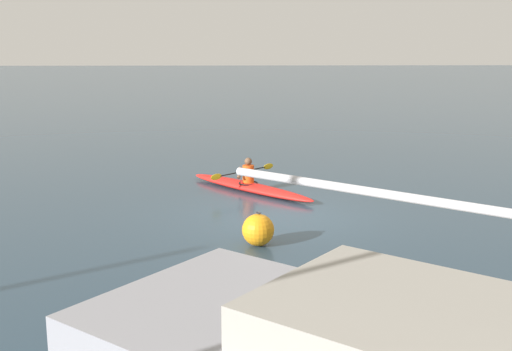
{
  "coord_description": "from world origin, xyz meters",
  "views": [
    {
      "loc": [
        0.97,
        15.32,
        4.33
      ],
      "look_at": [
        0.63,
        1.8,
        1.42
      ],
      "focal_mm": 46.14,
      "sensor_mm": 36.0,
      "label": 1
    }
  ],
  "objects": [
    {
      "name": "ground_plane",
      "position": [
        0.0,
        0.0,
        0.0
      ],
      "size": [
        160.0,
        160.0,
        0.0
      ],
      "primitive_type": "plane",
      "color": "#283D4C"
    },
    {
      "name": "kayaker",
      "position": [
        0.75,
        -2.78,
        0.55
      ],
      "size": [
        1.8,
        1.73,
        0.71
      ],
      "color": "#E04C14",
      "rests_on": "kayak"
    },
    {
      "name": "mooring_buoy_white_far",
      "position": [
        0.6,
        2.16,
        0.34
      ],
      "size": [
        0.68,
        0.68,
        0.72
      ],
      "color": "orange",
      "rests_on": "ground"
    },
    {
      "name": "kayak",
      "position": [
        0.69,
        -2.71,
        0.12
      ],
      "size": [
        3.68,
        3.8,
        0.24
      ],
      "color": "red",
      "rests_on": "ground"
    }
  ]
}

